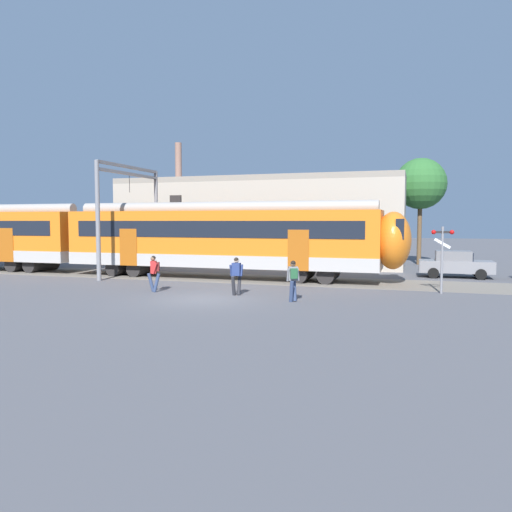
{
  "coord_description": "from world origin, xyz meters",
  "views": [
    {
      "loc": [
        8.31,
        -18.93,
        3.25
      ],
      "look_at": [
        1.22,
        3.32,
        1.6
      ],
      "focal_mm": 35.0,
      "sensor_mm": 36.0,
      "label": 1
    }
  ],
  "objects_px": {
    "pedestrian_red": "(154,270)",
    "pedestrian_grey": "(293,277)",
    "crossing_signal": "(442,249)",
    "pedestrian_navy": "(236,273)",
    "parked_car_grey": "(455,264)"
  },
  "relations": [
    {
      "from": "pedestrian_red",
      "to": "pedestrian_navy",
      "type": "xyz_separation_m",
      "value": [
        3.94,
        0.15,
        -0.03
      ]
    },
    {
      "from": "pedestrian_navy",
      "to": "crossing_signal",
      "type": "distance_m",
      "value": 9.21
    },
    {
      "from": "pedestrian_red",
      "to": "pedestrian_navy",
      "type": "height_order",
      "value": "same"
    },
    {
      "from": "pedestrian_grey",
      "to": "crossing_signal",
      "type": "relative_size",
      "value": 0.56
    },
    {
      "from": "pedestrian_grey",
      "to": "crossing_signal",
      "type": "distance_m",
      "value": 7.22
    },
    {
      "from": "pedestrian_red",
      "to": "crossing_signal",
      "type": "xyz_separation_m",
      "value": [
        12.51,
        3.37,
        1.02
      ]
    },
    {
      "from": "pedestrian_grey",
      "to": "parked_car_grey",
      "type": "height_order",
      "value": "pedestrian_grey"
    },
    {
      "from": "crossing_signal",
      "to": "pedestrian_navy",
      "type": "bearing_deg",
      "value": -159.41
    },
    {
      "from": "pedestrian_grey",
      "to": "pedestrian_red",
      "type": "bearing_deg",
      "value": 173.09
    },
    {
      "from": "pedestrian_red",
      "to": "pedestrian_grey",
      "type": "height_order",
      "value": "same"
    },
    {
      "from": "pedestrian_red",
      "to": "pedestrian_navy",
      "type": "relative_size",
      "value": 1.0
    },
    {
      "from": "pedestrian_grey",
      "to": "crossing_signal",
      "type": "xyz_separation_m",
      "value": [
        5.79,
        4.18,
        1.02
      ]
    },
    {
      "from": "pedestrian_red",
      "to": "pedestrian_grey",
      "type": "bearing_deg",
      "value": -6.91
    },
    {
      "from": "pedestrian_navy",
      "to": "parked_car_grey",
      "type": "distance_m",
      "value": 14.07
    },
    {
      "from": "pedestrian_navy",
      "to": "pedestrian_grey",
      "type": "distance_m",
      "value": 2.94
    }
  ]
}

